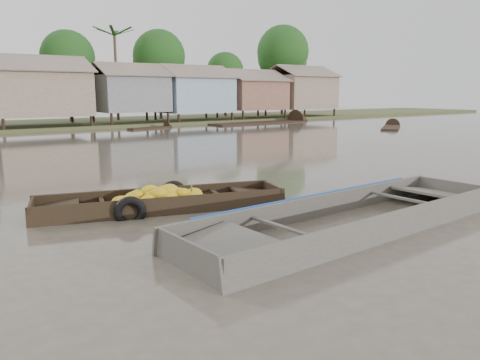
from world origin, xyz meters
TOP-DOWN VIEW (x-y plane):
  - ground at (0.00, 0.00)m, footprint 120.00×120.00m
  - riverbank at (3.03, 31.86)m, footprint 120.00×12.47m
  - banana_boat at (-1.21, 2.46)m, footprint 5.96×2.96m
  - viewer_boat at (1.35, -1.21)m, footprint 8.11×2.41m
  - distant_boats at (9.21, 23.87)m, footprint 47.50×14.67m

SIDE VIEW (x-z plane):
  - distant_boats at x=9.21m, z-range -0.22..0.12m
  - ground at x=0.00m, z-range 0.00..0.00m
  - viewer_boat at x=1.35m, z-range -0.25..0.40m
  - banana_boat at x=-1.21m, z-range -0.23..0.57m
  - riverbank at x=3.03m, z-range -2.04..8.18m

